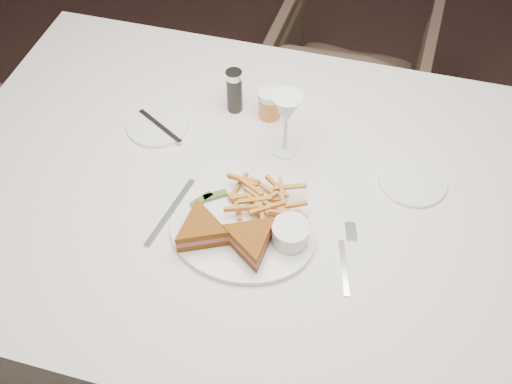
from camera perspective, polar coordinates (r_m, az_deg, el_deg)
The scene contains 4 objects.
ground at distance 2.12m, azimuth 14.24°, elevation -8.36°, with size 5.00×5.00×0.00m, color black.
table at distance 1.64m, azimuth 0.68°, elevation -7.92°, with size 1.56×1.04×0.75m, color silver.
chair_far at distance 2.33m, azimuth 9.21°, elevation 11.59°, with size 0.59×0.55×0.61m, color #45362A.
table_setting at distance 1.27m, azimuth -0.03°, elevation -0.04°, with size 0.80×0.55×0.18m.
Camera 1 is at (-0.09, -1.13, 1.79)m, focal length 40.00 mm.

